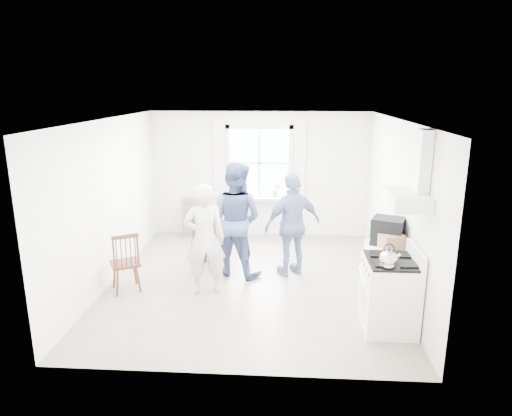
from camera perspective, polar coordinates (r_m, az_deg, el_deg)
The scene contains 16 objects.
room_shell at distance 7.11m, azimuth -0.72°, elevation 0.47°, with size 4.62×5.12×2.64m.
window_assembly at distance 9.46m, azimuth 0.42°, elevation 5.09°, with size 1.88×0.24×1.70m.
range_hood at distance 5.84m, azimuth 18.90°, elevation 2.55°, with size 0.45×0.76×0.94m.
shelf_unit at distance 9.76m, azimuth -7.87°, elevation -1.14°, with size 0.40×0.30×0.80m, color slate.
gas_stove at distance 6.24m, azimuth 16.36°, elevation -10.22°, with size 0.68×0.76×1.12m.
kettle at distance 5.78m, azimuth 16.21°, elevation -6.14°, with size 0.21×0.21×0.30m.
low_cabinet at distance 6.89m, azimuth 15.68°, elevation -8.02°, with size 0.50×0.55×0.90m, color silver.
stereo_stack at distance 6.75m, azimuth 16.16°, elevation -2.77°, with size 0.54×0.51×0.38m.
cardboard_box at distance 6.60m, azimuth 16.57°, elevation -4.02°, with size 0.31×0.22×0.20m, color #B17E55.
windsor_chair_a at distance 8.52m, azimuth -4.66°, elevation -2.52°, with size 0.38×0.37×0.87m.
windsor_chair_b at distance 7.80m, azimuth -6.33°, elevation -3.19°, with size 0.59×0.58×1.09m.
windsor_chair_c at distance 7.19m, azimuth -15.98°, elevation -5.87°, with size 0.55×0.54×0.97m.
person_left at distance 6.91m, azimuth -6.44°, elevation -3.88°, with size 0.62×0.62×1.71m, color silver.
person_mid at distance 7.53m, azimuth -2.58°, elevation -1.43°, with size 0.93×0.93×1.91m, color #434F7E.
person_right at distance 7.56m, azimuth 4.62°, elevation -2.11°, with size 1.01×1.01×1.73m, color navy.
potted_plant at distance 9.45m, azimuth 2.49°, elevation 2.19°, with size 0.16×0.16×0.29m, color #2E6735.
Camera 1 is at (0.54, -6.86, 3.06)m, focal length 32.00 mm.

